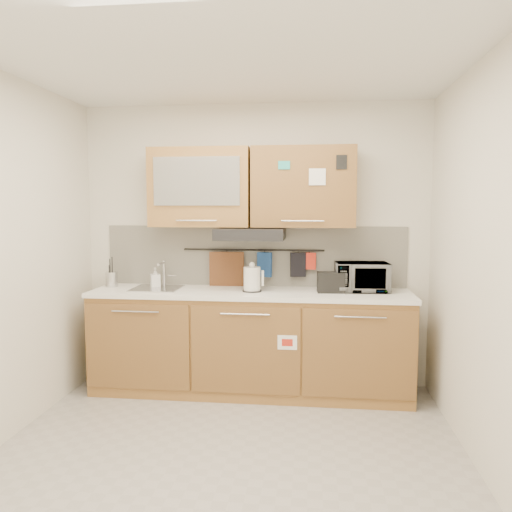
# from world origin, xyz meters

# --- Properties ---
(floor) EXTENTS (3.20, 3.20, 0.00)m
(floor) POSITION_xyz_m (0.00, 0.00, 0.00)
(floor) COLOR #9E9993
(floor) RESTS_ON ground
(ceiling) EXTENTS (3.20, 3.20, 0.00)m
(ceiling) POSITION_xyz_m (0.00, 0.00, 2.60)
(ceiling) COLOR white
(ceiling) RESTS_ON wall_back
(wall_back) EXTENTS (3.20, 0.00, 3.20)m
(wall_back) POSITION_xyz_m (0.00, 1.50, 1.30)
(wall_back) COLOR silver
(wall_back) RESTS_ON ground
(wall_right) EXTENTS (0.00, 3.00, 3.00)m
(wall_right) POSITION_xyz_m (1.60, 0.00, 1.30)
(wall_right) COLOR silver
(wall_right) RESTS_ON ground
(base_cabinet) EXTENTS (2.80, 0.64, 0.88)m
(base_cabinet) POSITION_xyz_m (0.00, 1.19, 0.41)
(base_cabinet) COLOR #AD753D
(base_cabinet) RESTS_ON floor
(countertop) EXTENTS (2.82, 0.62, 0.04)m
(countertop) POSITION_xyz_m (0.00, 1.19, 0.90)
(countertop) COLOR white
(countertop) RESTS_ON base_cabinet
(backsplash) EXTENTS (2.80, 0.02, 0.56)m
(backsplash) POSITION_xyz_m (0.00, 1.49, 1.20)
(backsplash) COLOR silver
(backsplash) RESTS_ON countertop
(upper_cabinets) EXTENTS (1.82, 0.37, 0.70)m
(upper_cabinets) POSITION_xyz_m (-0.00, 1.32, 1.83)
(upper_cabinets) COLOR #AD753D
(upper_cabinets) RESTS_ON wall_back
(range_hood) EXTENTS (0.60, 0.46, 0.10)m
(range_hood) POSITION_xyz_m (0.00, 1.25, 1.42)
(range_hood) COLOR black
(range_hood) RESTS_ON upper_cabinets
(sink) EXTENTS (0.42, 0.40, 0.26)m
(sink) POSITION_xyz_m (-0.85, 1.21, 0.92)
(sink) COLOR silver
(sink) RESTS_ON countertop
(utensil_rail) EXTENTS (1.30, 0.02, 0.02)m
(utensil_rail) POSITION_xyz_m (0.00, 1.45, 1.26)
(utensil_rail) COLOR black
(utensil_rail) RESTS_ON backsplash
(utensil_crock) EXTENTS (0.14, 0.14, 0.28)m
(utensil_crock) POSITION_xyz_m (-1.30, 1.27, 0.99)
(utensil_crock) COLOR silver
(utensil_crock) RESTS_ON countertop
(kettle) EXTENTS (0.19, 0.17, 0.26)m
(kettle) POSITION_xyz_m (0.03, 1.16, 1.02)
(kettle) COLOR silver
(kettle) RESTS_ON countertop
(toaster) EXTENTS (0.24, 0.15, 0.18)m
(toaster) POSITION_xyz_m (0.71, 1.19, 1.01)
(toaster) COLOR black
(toaster) RESTS_ON countertop
(microwave) EXTENTS (0.48, 0.34, 0.25)m
(microwave) POSITION_xyz_m (0.98, 1.29, 1.05)
(microwave) COLOR #999999
(microwave) RESTS_ON countertop
(soap_bottle) EXTENTS (0.11, 0.11, 0.18)m
(soap_bottle) POSITION_xyz_m (-0.89, 1.27, 1.01)
(soap_bottle) COLOR #999999
(soap_bottle) RESTS_ON countertop
(cutting_board) EXTENTS (0.32, 0.03, 0.40)m
(cutting_board) POSITION_xyz_m (-0.25, 1.44, 1.04)
(cutting_board) COLOR brown
(cutting_board) RESTS_ON utensil_rail
(oven_mitt) EXTENTS (0.14, 0.07, 0.23)m
(oven_mitt) POSITION_xyz_m (0.11, 1.44, 1.13)
(oven_mitt) COLOR navy
(oven_mitt) RESTS_ON utensil_rail
(dark_pouch) EXTENTS (0.15, 0.06, 0.22)m
(dark_pouch) POSITION_xyz_m (0.42, 1.44, 1.13)
(dark_pouch) COLOR black
(dark_pouch) RESTS_ON utensil_rail
(pot_holder) EXTENTS (0.13, 0.03, 0.15)m
(pot_holder) POSITION_xyz_m (0.52, 1.44, 1.16)
(pot_holder) COLOR red
(pot_holder) RESTS_ON utensil_rail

